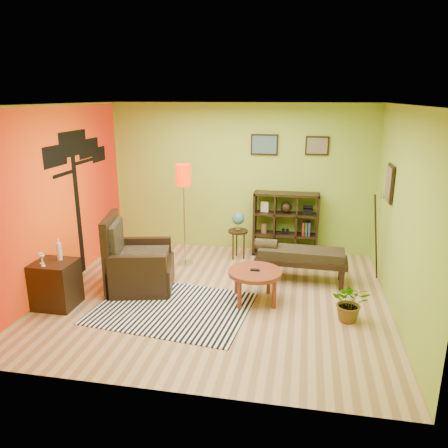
% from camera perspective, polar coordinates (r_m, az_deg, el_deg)
% --- Properties ---
extents(ground, '(5.00, 5.00, 0.00)m').
position_cam_1_polar(ground, '(6.67, -0.92, -9.47)').
color(ground, tan).
rests_on(ground, ground).
extents(room_shell, '(5.04, 4.54, 2.82)m').
position_cam_1_polar(room_shell, '(6.14, -1.82, 5.97)').
color(room_shell, '#99BC3B').
rests_on(room_shell, ground).
extents(zebra_rug, '(2.29, 1.84, 0.01)m').
position_cam_1_polar(zebra_rug, '(6.37, -6.75, -10.84)').
color(zebra_rug, white).
rests_on(zebra_rug, ground).
extents(coffee_table, '(0.78, 0.78, 0.50)m').
position_cam_1_polar(coffee_table, '(6.39, 4.06, -6.64)').
color(coffee_table, maroon).
rests_on(coffee_table, ground).
extents(armchair, '(1.16, 1.15, 1.18)m').
position_cam_1_polar(armchair, '(6.97, -11.39, -5.44)').
color(armchair, black).
rests_on(armchair, ground).
extents(side_cabinet, '(0.57, 0.52, 0.99)m').
position_cam_1_polar(side_cabinet, '(6.71, -21.12, -7.30)').
color(side_cabinet, black).
rests_on(side_cabinet, ground).
extents(floor_lamp, '(0.27, 0.27, 1.80)m').
position_cam_1_polar(floor_lamp, '(7.51, -5.33, 5.19)').
color(floor_lamp, silver).
rests_on(floor_lamp, ground).
extents(globe_table, '(0.36, 0.36, 0.89)m').
position_cam_1_polar(globe_table, '(7.95, 1.85, 0.04)').
color(globe_table, black).
rests_on(globe_table, ground).
extents(cube_shelf, '(1.20, 0.35, 1.20)m').
position_cam_1_polar(cube_shelf, '(8.25, 8.13, -0.04)').
color(cube_shelf, black).
rests_on(cube_shelf, ground).
extents(bench, '(1.50, 0.58, 0.68)m').
position_cam_1_polar(bench, '(7.15, 9.71, -4.12)').
color(bench, black).
rests_on(bench, ground).
extents(potted_plant, '(0.50, 0.55, 0.42)m').
position_cam_1_polar(potted_plant, '(6.16, 16.13, -10.28)').
color(potted_plant, '#26661E').
rests_on(potted_plant, ground).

